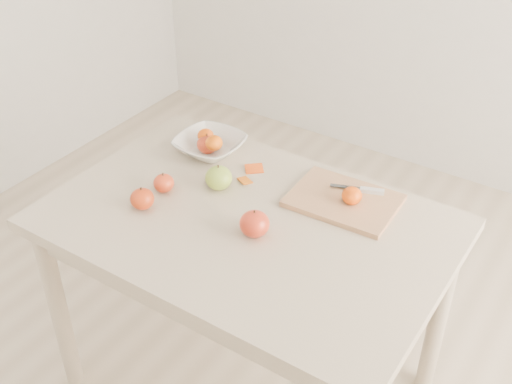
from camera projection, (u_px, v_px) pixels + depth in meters
The scene contains 15 objects.
ground at pixel (249, 381), 2.35m from camera, with size 3.50×3.50×0.00m, color #C6B293.
table at pixel (247, 244), 1.98m from camera, with size 1.20×0.80×0.75m.
cutting_board at pixel (344, 201), 1.99m from camera, with size 0.33×0.24×0.02m, color tan.
board_tangerine at pixel (352, 196), 1.94m from camera, with size 0.06×0.06×0.05m, color #DF5107.
fruit_bowl at pixel (210, 145), 2.22m from camera, with size 0.23×0.23×0.06m, color white.
bowl_tangerine_near at pixel (206, 136), 2.23m from camera, with size 0.06×0.06×0.05m, color #CF4C07.
bowl_tangerine_far at pixel (214, 143), 2.18m from camera, with size 0.06×0.06×0.05m, color #E35108.
orange_peel_a at pixel (254, 170), 2.14m from camera, with size 0.06×0.04×0.00m, color #C9440E.
orange_peel_b at pixel (245, 181), 2.09m from camera, with size 0.04×0.04×0.00m, color #D0610E.
paring_knife at pixel (368, 190), 2.00m from camera, with size 0.17×0.07×0.01m.
apple_green at pixel (219, 178), 2.04m from camera, with size 0.09×0.09×0.08m, color olive.
apple_red_d at pixel (164, 183), 2.03m from camera, with size 0.07×0.07×0.06m, color #A31E1B.
apple_red_a at pixel (207, 144), 2.22m from camera, with size 0.07×0.07×0.07m, color maroon.
apple_red_e at pixel (254, 224), 1.84m from camera, with size 0.09×0.09×0.08m, color maroon.
apple_red_c at pixel (142, 199), 1.95m from camera, with size 0.07×0.07×0.07m, color #940405.
Camera 1 is at (0.87, -1.26, 1.92)m, focal length 45.00 mm.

